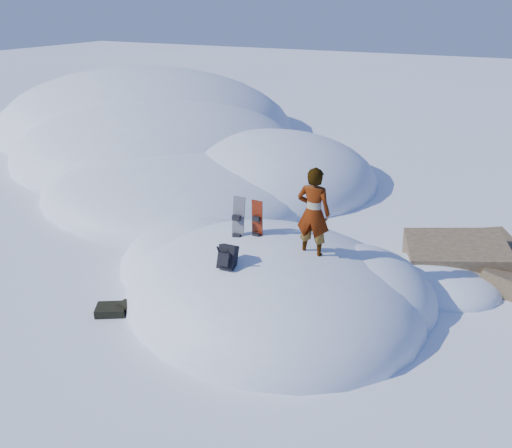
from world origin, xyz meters
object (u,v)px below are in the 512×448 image
at_px(snowboard_red, 257,229).
at_px(snowboard_dark, 238,229).
at_px(backpack, 227,257).
at_px(person, 313,213).

height_order(snowboard_red, snowboard_dark, snowboard_dark).
relative_size(snowboard_red, backpack, 2.36).
bearing_deg(snowboard_dark, backpack, -74.78).
distance_m(snowboard_red, snowboard_dark, 0.44).
bearing_deg(snowboard_red, backpack, -88.47).
xyz_separation_m(snowboard_dark, backpack, (0.41, -1.20, -0.06)).
height_order(backpack, person, person).
bearing_deg(person, snowboard_dark, -0.52).
bearing_deg(person, backpack, 40.76).
bearing_deg(snowboard_dark, person, -2.61).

